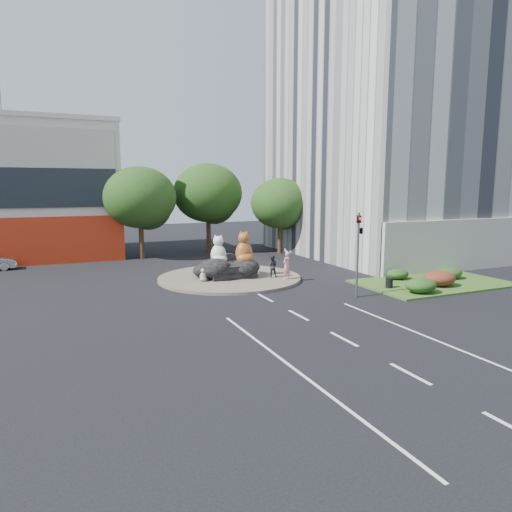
{
  "coord_description": "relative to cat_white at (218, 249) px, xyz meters",
  "views": [
    {
      "loc": [
        -11.03,
        -19.66,
        6.49
      ],
      "look_at": [
        0.82,
        7.23,
        2.0
      ],
      "focal_mm": 32.0,
      "sensor_mm": 36.0,
      "label": 1
    }
  ],
  "objects": [
    {
      "name": "cat_tabby",
      "position": [
        1.71,
        -0.52,
        0.13
      ],
      "size": [
        1.48,
        1.3,
        2.36
      ],
      "primitive_type": null,
      "rotation": [
        0.0,
        0.0,
        0.05
      ],
      "color": "#A96F23",
      "rests_on": "rock_plinth"
    },
    {
      "name": "pedestrian_pink",
      "position": [
        4.02,
        -2.59,
        -1.0
      ],
      "size": [
        0.83,
        0.73,
        1.9
      ],
      "primitive_type": "imported",
      "rotation": [
        0.0,
        0.0,
        3.62
      ],
      "color": "#D4898A",
      "rests_on": "roundabout_island"
    },
    {
      "name": "tree_left",
      "position": [
        -3.18,
        11.89,
        3.1
      ],
      "size": [
        6.46,
        6.46,
        8.27
      ],
      "color": "#382314",
      "rests_on": "ground"
    },
    {
      "name": "traffic_light",
      "position": [
        5.85,
        -8.18,
        1.47
      ],
      "size": [
        0.44,
        1.24,
        5.0
      ],
      "color": "#595B60",
      "rests_on": "ground"
    },
    {
      "name": "roundabout_island",
      "position": [
        0.75,
        -0.17,
        -2.05
      ],
      "size": [
        10.0,
        10.0,
        0.2
      ],
      "primitive_type": "cylinder",
      "color": "brown",
      "rests_on": "ground"
    },
    {
      "name": "ground",
      "position": [
        0.75,
        -10.17,
        -2.15
      ],
      "size": [
        120.0,
        120.0,
        0.0
      ],
      "primitive_type": "plane",
      "color": "black",
      "rests_on": "ground"
    },
    {
      "name": "kitten_white",
      "position": [
        2.59,
        -0.58,
        -1.53
      ],
      "size": [
        0.65,
        0.67,
        0.84
      ],
      "primitive_type": null,
      "rotation": [
        0.0,
        0.0,
        0.93
      ],
      "color": "white",
      "rests_on": "roundabout_island"
    },
    {
      "name": "hedge_near_green",
      "position": [
        9.75,
        -9.17,
        -1.58
      ],
      "size": [
        2.0,
        1.6,
        0.9
      ],
      "primitive_type": "ellipsoid",
      "color": "#153210",
      "rests_on": "grass_verge"
    },
    {
      "name": "grass_verge",
      "position": [
        12.75,
        -7.17,
        -2.09
      ],
      "size": [
        10.0,
        6.0,
        0.12
      ],
      "primitive_type": "cube",
      "color": "#2C511B",
      "rests_on": "ground"
    },
    {
      "name": "hedge_back_green",
      "position": [
        11.25,
        -5.37,
        -1.67
      ],
      "size": [
        1.6,
        1.28,
        0.72
      ],
      "primitive_type": "ellipsoid",
      "color": "#153210",
      "rests_on": "grass_verge"
    },
    {
      "name": "cat_white",
      "position": [
        0.0,
        0.0,
        0.0
      ],
      "size": [
        1.63,
        1.56,
        2.1
      ],
      "primitive_type": null,
      "rotation": [
        0.0,
        0.0,
        -0.51
      ],
      "color": "silver",
      "rests_on": "rock_plinth"
    },
    {
      "name": "hedge_mid_green",
      "position": [
        14.75,
        -6.67,
        -1.62
      ],
      "size": [
        1.8,
        1.44,
        0.81
      ],
      "primitive_type": "ellipsoid",
      "color": "#153210",
      "rests_on": "grass_verge"
    },
    {
      "name": "litter_bin",
      "position": [
        8.9,
        -7.31,
        -1.71
      ],
      "size": [
        0.54,
        0.54,
        0.64
      ],
      "primitive_type": "cylinder",
      "rotation": [
        0.0,
        0.0,
        0.19
      ],
      "color": "black",
      "rests_on": "grass_verge"
    },
    {
      "name": "tree_right",
      "position": [
        9.82,
        9.89,
        2.48
      ],
      "size": [
        5.7,
        5.7,
        7.3
      ],
      "color": "#382314",
      "rests_on": "ground"
    },
    {
      "name": "office_tower",
      "position": [
        20.75,
        5.83,
        15.35
      ],
      "size": [
        20.0,
        20.0,
        35.0
      ],
      "primitive_type": "cube",
      "color": "silver",
      "rests_on": "ground"
    },
    {
      "name": "rock_plinth",
      "position": [
        0.75,
        -0.17,
        -1.5
      ],
      "size": [
        3.2,
        2.6,
        0.9
      ],
      "primitive_type": null,
      "color": "black",
      "rests_on": "roundabout_island"
    },
    {
      "name": "hedge_red",
      "position": [
        12.25,
        -8.17,
        -1.53
      ],
      "size": [
        2.2,
        1.76,
        0.99
      ],
      "primitive_type": "ellipsoid",
      "color": "#4D2314",
      "rests_on": "grass_verge"
    },
    {
      "name": "tree_mid",
      "position": [
        3.82,
        13.89,
        3.41
      ],
      "size": [
        6.84,
        6.84,
        8.76
      ],
      "color": "#382314",
      "rests_on": "ground"
    },
    {
      "name": "pedestrian_dark",
      "position": [
        3.4,
        -1.59,
        -1.18
      ],
      "size": [
        0.91,
        0.83,
        1.54
      ],
      "primitive_type": "imported",
      "rotation": [
        0.0,
        0.0,
        2.74
      ],
      "color": "#222129",
      "rests_on": "roundabout_island"
    },
    {
      "name": "kitten_calico",
      "position": [
        -1.44,
        -0.97,
        -1.5
      ],
      "size": [
        0.69,
        0.66,
        0.9
      ],
      "primitive_type": null,
      "rotation": [
        0.0,
        0.0,
        -0.46
      ],
      "color": "beige",
      "rests_on": "roundabout_island"
    },
    {
      "name": "street_lamp",
      "position": [
        13.57,
        -2.17,
        2.41
      ],
      "size": [
        2.34,
        0.22,
        8.06
      ],
      "color": "#595B60",
      "rests_on": "ground"
    }
  ]
}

